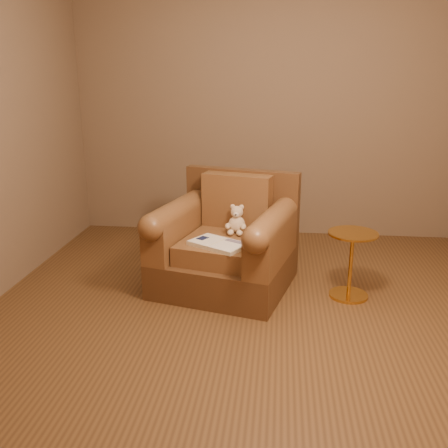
# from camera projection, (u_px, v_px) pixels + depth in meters

# --- Properties ---
(floor) EXTENTS (4.00, 4.00, 0.00)m
(floor) POSITION_uv_depth(u_px,v_px,m) (255.00, 315.00, 3.60)
(floor) COLOR brown
(floor) RESTS_ON ground
(room) EXTENTS (4.02, 4.02, 2.71)m
(room) POSITION_uv_depth(u_px,v_px,m) (260.00, 67.00, 3.10)
(room) COLOR #7B634C
(room) RESTS_ON ground
(armchair) EXTENTS (1.20, 1.16, 0.90)m
(armchair) POSITION_uv_depth(u_px,v_px,m) (227.00, 244.00, 4.03)
(armchair) COLOR #54341C
(armchair) RESTS_ON floor
(teddy_bear) EXTENTS (0.17, 0.19, 0.24)m
(teddy_bear) POSITION_uv_depth(u_px,v_px,m) (237.00, 222.00, 4.04)
(teddy_bear) COLOR beige
(teddy_bear) RESTS_ON armchair
(guidebook) EXTENTS (0.48, 0.43, 0.03)m
(guidebook) POSITION_uv_depth(u_px,v_px,m) (218.00, 244.00, 3.75)
(guidebook) COLOR beige
(guidebook) RESTS_ON armchair
(side_table) EXTENTS (0.38, 0.38, 0.53)m
(side_table) POSITION_uv_depth(u_px,v_px,m) (351.00, 263.00, 3.82)
(side_table) COLOR gold
(side_table) RESTS_ON floor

